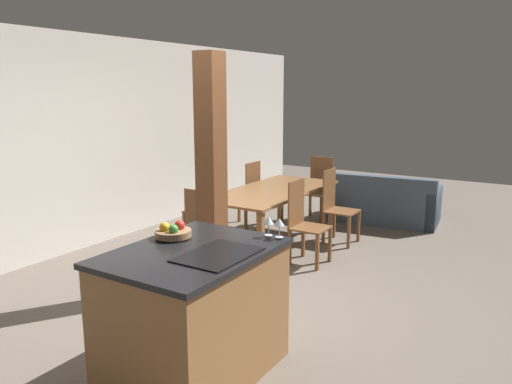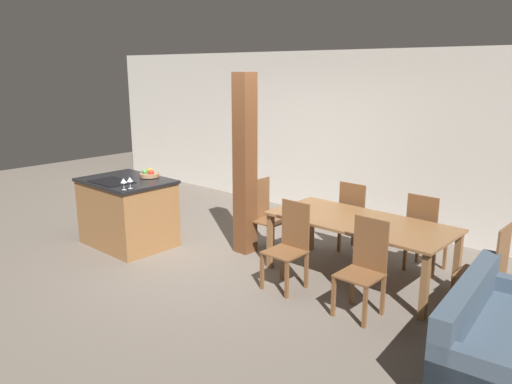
% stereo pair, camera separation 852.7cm
% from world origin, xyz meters
% --- Properties ---
extents(ground_plane, '(16.00, 16.00, 0.00)m').
position_xyz_m(ground_plane, '(0.00, 0.00, 0.00)').
color(ground_plane, '#665B51').
extents(wall_back, '(11.20, 0.08, 2.70)m').
position_xyz_m(wall_back, '(0.00, 2.67, 1.35)').
color(wall_back, silver).
rests_on(wall_back, ground_plane).
extents(kitchen_island, '(1.23, 0.92, 0.95)m').
position_xyz_m(kitchen_island, '(-1.24, -0.43, 0.47)').
color(kitchen_island, olive).
rests_on(kitchen_island, ground_plane).
extents(fruit_bowl, '(0.27, 0.27, 0.11)m').
position_xyz_m(fruit_bowl, '(-1.10, -0.14, 0.99)').
color(fruit_bowl, '#99704C').
rests_on(fruit_bowl, kitchen_island).
extents(wine_glass_near, '(0.08, 0.08, 0.15)m').
position_xyz_m(wine_glass_near, '(-0.70, -0.81, 1.06)').
color(wine_glass_near, silver).
rests_on(wine_glass_near, kitchen_island).
extents(wine_glass_middle, '(0.08, 0.08, 0.15)m').
position_xyz_m(wine_glass_middle, '(-0.70, -0.72, 1.06)').
color(wine_glass_middle, silver).
rests_on(wine_glass_middle, kitchen_island).
extents(dining_table, '(2.11, 0.98, 0.72)m').
position_xyz_m(dining_table, '(1.78, 0.68, 0.64)').
color(dining_table, brown).
rests_on(dining_table, ground_plane).
extents(dining_chair_near_left, '(0.40, 0.40, 0.98)m').
position_xyz_m(dining_chair_near_left, '(1.31, -0.03, 0.50)').
color(dining_chair_near_left, brown).
rests_on(dining_chair_near_left, ground_plane).
extents(dining_chair_near_right, '(0.40, 0.40, 0.98)m').
position_xyz_m(dining_chair_near_right, '(2.26, -0.03, 0.50)').
color(dining_chair_near_right, brown).
rests_on(dining_chair_near_right, ground_plane).
extents(dining_chair_far_left, '(0.40, 0.40, 0.98)m').
position_xyz_m(dining_chair_far_left, '(1.31, 1.39, 0.50)').
color(dining_chair_far_left, brown).
rests_on(dining_chair_far_left, ground_plane).
extents(dining_chair_far_right, '(0.40, 0.40, 0.98)m').
position_xyz_m(dining_chair_far_right, '(2.26, 1.39, 0.50)').
color(dining_chair_far_right, brown).
rests_on(dining_chair_far_right, ground_plane).
extents(dining_chair_head_end, '(0.40, 0.40, 0.98)m').
position_xyz_m(dining_chair_head_end, '(0.34, 0.68, 0.50)').
color(dining_chair_head_end, brown).
rests_on(dining_chair_head_end, ground_plane).
extents(dining_chair_foot_end, '(0.40, 0.40, 0.98)m').
position_xyz_m(dining_chair_foot_end, '(3.22, 0.68, 0.50)').
color(dining_chair_foot_end, brown).
rests_on(dining_chair_foot_end, ground_plane).
extents(couch, '(1.03, 1.73, 0.76)m').
position_xyz_m(couch, '(3.66, -0.21, 0.26)').
color(couch, '#3D4C5B').
rests_on(couch, ground_plane).
extents(timber_post, '(0.23, 0.23, 2.38)m').
position_xyz_m(timber_post, '(0.17, 0.46, 1.19)').
color(timber_post, brown).
rests_on(timber_post, ground_plane).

